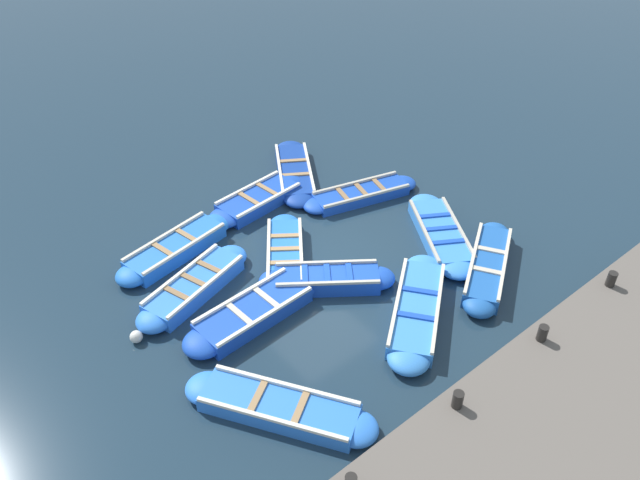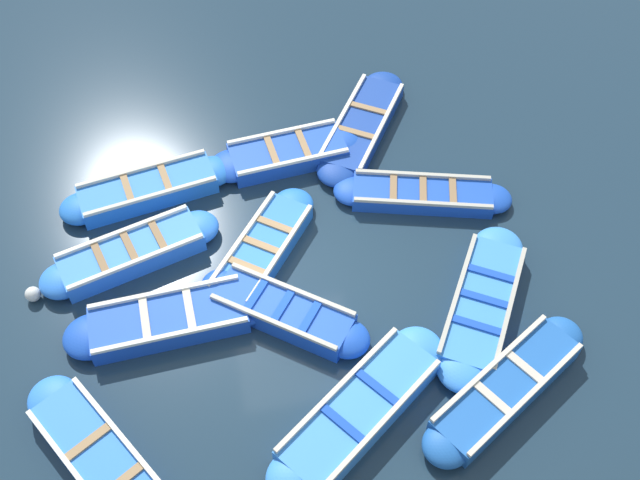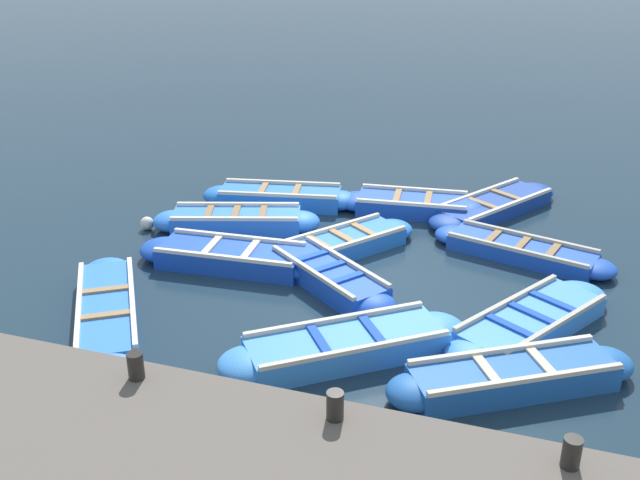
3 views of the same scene
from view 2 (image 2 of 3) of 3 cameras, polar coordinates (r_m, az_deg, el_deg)
name	(u,v)px [view 2 (image 2 of 3)]	position (r m, az deg, el deg)	size (l,w,h in m)	color
ground_plane	(293,282)	(13.91, -2.09, -3.24)	(120.00, 120.00, 0.00)	#1C303F
boat_end_of_row	(148,189)	(15.49, -12.97, 3.77)	(1.50, 3.64, 0.44)	blue
boat_drifting	(283,312)	(13.32, -2.83, -5.50)	(2.59, 3.11, 0.45)	#1947B7
boat_tucked	(132,253)	(14.49, -14.16, -0.99)	(1.83, 3.58, 0.46)	blue
boat_outer_left	(107,466)	(12.48, -15.95, -16.23)	(3.80, 2.86, 0.40)	blue
boat_alongside	(169,320)	(13.49, -11.43, -5.98)	(1.18, 3.73, 0.44)	#1947B7
boat_centre	(506,388)	(12.93, 14.00, -10.88)	(2.61, 3.58, 0.46)	#1E59AD
boat_stern_in	(482,304)	(13.74, 12.24, -4.79)	(3.68, 2.72, 0.39)	#3884E0
boat_mid_row	(422,195)	(15.20, 7.80, 3.45)	(1.67, 3.66, 0.36)	#1947B7
boat_bow_out	(360,410)	(12.40, 3.03, -12.84)	(3.11, 3.70, 0.45)	#3884E0
boat_near_quay	(288,154)	(15.83, -2.46, 6.60)	(1.30, 3.44, 0.42)	#1947B7
boat_inner_gap	(362,126)	(16.48, 3.21, 8.68)	(3.71, 2.80, 0.38)	navy
boat_broadside	(262,251)	(14.17, -4.46, -0.82)	(3.24, 2.69, 0.40)	blue
buoy_orange_near	(33,294)	(14.54, -21.03, -3.87)	(0.28, 0.28, 0.28)	silver
buoy_yellow_far	(558,344)	(13.68, 17.68, -7.53)	(0.25, 0.25, 0.25)	#EAB214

